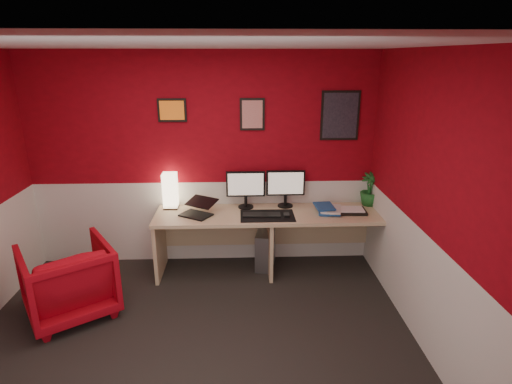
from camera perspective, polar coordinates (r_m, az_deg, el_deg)
name	(u,v)px	position (r m, az deg, el deg)	size (l,w,h in m)	color
ground	(192,352)	(3.87, -8.81, -20.94)	(4.00, 3.50, 0.01)	black
ceiling	(174,45)	(3.01, -11.23, 19.27)	(4.00, 3.50, 0.01)	white
wall_back	(203,162)	(4.89, -7.31, 4.14)	(4.00, 0.01, 2.50)	maroon
wall_right	(440,214)	(3.56, 23.98, -2.74)	(0.01, 3.50, 2.50)	maroon
wainscot_back	(205,221)	(5.12, -6.98, -4.04)	(4.00, 0.01, 1.00)	silver
wainscot_right	(427,297)	(3.87, 22.46, -13.17)	(0.01, 3.50, 1.00)	silver
desk	(270,242)	(4.85, 1.90, -6.93)	(2.60, 0.65, 0.73)	tan
shoji_lamp	(170,192)	(4.90, -11.71, 0.05)	(0.16, 0.16, 0.40)	#FFE5B2
laptop	(196,206)	(4.64, -8.32, -1.98)	(0.33, 0.23, 0.22)	black
monitor_left	(246,184)	(4.79, -1.43, 1.12)	(0.45, 0.06, 0.58)	black
monitor_right	(286,183)	(4.84, 4.12, 1.26)	(0.45, 0.06, 0.58)	black
desk_mat	(267,216)	(4.62, 1.57, -3.29)	(0.60, 0.38, 0.01)	black
keyboard	(262,215)	(4.61, 0.78, -3.17)	(0.42, 0.14, 0.02)	black
mouse	(287,215)	(4.60, 4.23, -3.19)	(0.06, 0.10, 0.03)	black
book_bottom	(319,210)	(4.80, 8.61, -2.51)	(0.24, 0.32, 0.03)	#1E4C8C
book_middle	(321,208)	(4.79, 8.97, -2.25)	(0.22, 0.30, 0.02)	silver
book_top	(315,207)	(4.76, 8.15, -2.04)	(0.21, 0.28, 0.03)	#1E4C8C
zen_tray	(350,211)	(4.85, 12.81, -2.55)	(0.35, 0.25, 0.03)	black
potted_plant	(370,189)	(5.08, 15.38, 0.37)	(0.22, 0.22, 0.39)	#19591E
pc_tower	(266,248)	(5.04, 1.32, -7.70)	(0.20, 0.45, 0.45)	#99999E
armchair	(68,280)	(4.48, -24.40, -10.98)	(0.78, 0.80, 0.73)	#A90814
art_left	(172,110)	(4.80, -11.48, 10.97)	(0.32, 0.02, 0.26)	orange
art_center	(252,114)	(4.75, -0.52, 10.64)	(0.28, 0.02, 0.36)	red
art_right	(340,116)	(4.89, 11.49, 10.26)	(0.44, 0.02, 0.56)	black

